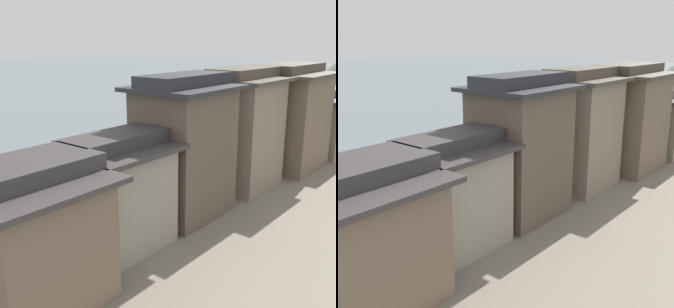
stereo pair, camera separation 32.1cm
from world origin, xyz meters
TOP-DOWN VIEW (x-y plane):
  - boat_moored_nearest at (-6.44, 12.45)m, footprint 2.48×5.18m
  - boat_moored_second at (0.37, 23.07)m, footprint 5.36×1.53m
  - boat_moored_third at (5.34, 9.33)m, footprint 1.74×5.48m
  - boat_moored_far at (4.55, 14.35)m, footprint 0.96×3.90m
  - boat_midriver_drifting at (4.43, 37.04)m, footprint 1.85×4.74m
  - house_waterfront_nearest at (10.93, 2.78)m, footprint 6.61×5.96m
  - house_waterfront_second at (10.27, 8.51)m, footprint 5.28×5.83m
  - house_waterfront_tall at (10.36, 14.09)m, footprint 5.48×6.28m
  - house_waterfront_narrow at (10.46, 20.95)m, footprint 5.68×6.04m
  - house_waterfront_far at (10.99, 27.66)m, footprint 6.73×7.06m
  - house_waterfront_end at (11.18, 34.17)m, footprint 7.10×6.68m
  - mooring_post_dock_mid at (7.02, 10.54)m, footprint 0.20×0.20m
  - stone_bridge at (0.00, 71.98)m, footprint 28.17×2.40m

SIDE VIEW (x-z plane):
  - boat_midriver_drifting at x=4.43m, z-range -0.06..0.31m
  - boat_moored_third at x=5.34m, z-range -0.07..0.35m
  - boat_moored_nearest at x=-6.44m, z-range -0.08..0.39m
  - boat_moored_far at x=4.55m, z-range -0.09..0.58m
  - boat_moored_second at x=0.37m, z-range -0.13..0.64m
  - mooring_post_dock_mid at x=7.02m, z-range 0.58..1.51m
  - stone_bridge at x=0.00m, z-range 0.82..5.83m
  - house_waterfront_end at x=11.18m, z-range 0.51..6.65m
  - house_waterfront_nearest at x=10.93m, z-range 0.52..6.66m
  - house_waterfront_second at x=10.27m, z-range 0.52..6.66m
  - house_waterfront_far at x=10.99m, z-range 0.51..9.25m
  - house_waterfront_tall at x=10.36m, z-range 0.52..9.26m
  - house_waterfront_narrow at x=10.46m, z-range 0.52..9.26m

